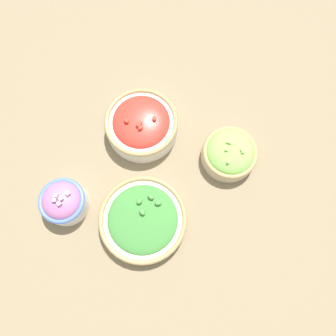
{
  "coord_description": "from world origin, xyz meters",
  "views": [
    {
      "loc": [
        -0.19,
        -0.12,
        0.81
      ],
      "look_at": [
        0.0,
        0.0,
        0.03
      ],
      "focal_mm": 35.0,
      "sensor_mm": 36.0,
      "label": 1
    }
  ],
  "objects_px": {
    "bowl_lettuce": "(230,153)",
    "bowl_red_onion": "(63,202)",
    "bowl_cherry_tomatoes": "(142,124)",
    "bowl_broccoli": "(143,220)"
  },
  "relations": [
    {
      "from": "bowl_lettuce",
      "to": "bowl_red_onion",
      "type": "bearing_deg",
      "value": 140.24
    },
    {
      "from": "bowl_lettuce",
      "to": "bowl_cherry_tomatoes",
      "type": "distance_m",
      "value": 0.24
    },
    {
      "from": "bowl_red_onion",
      "to": "bowl_lettuce",
      "type": "bearing_deg",
      "value": -39.76
    },
    {
      "from": "bowl_broccoli",
      "to": "bowl_lettuce",
      "type": "bearing_deg",
      "value": -19.24
    },
    {
      "from": "bowl_cherry_tomatoes",
      "to": "bowl_red_onion",
      "type": "height_order",
      "value": "bowl_red_onion"
    },
    {
      "from": "bowl_broccoli",
      "to": "bowl_cherry_tomatoes",
      "type": "xyz_separation_m",
      "value": [
        0.2,
        0.14,
        0.01
      ]
    },
    {
      "from": "bowl_cherry_tomatoes",
      "to": "bowl_red_onion",
      "type": "distance_m",
      "value": 0.27
    },
    {
      "from": "bowl_broccoli",
      "to": "bowl_red_onion",
      "type": "relative_size",
      "value": 1.91
    },
    {
      "from": "bowl_broccoli",
      "to": "bowl_lettuce",
      "type": "height_order",
      "value": "bowl_lettuce"
    },
    {
      "from": "bowl_lettuce",
      "to": "bowl_cherry_tomatoes",
      "type": "relative_size",
      "value": 0.75
    }
  ]
}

